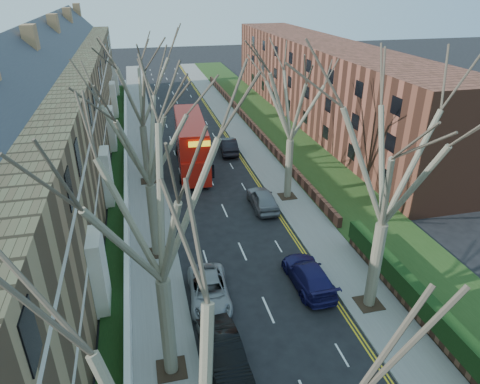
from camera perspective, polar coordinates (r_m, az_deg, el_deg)
pavement_left at (r=50.59m, az=-13.04°, el=6.41°), size 3.00×102.00×0.12m
pavement_right at (r=51.99m, az=0.35°, el=7.63°), size 3.00×102.00×0.12m
terrace_left at (r=42.03m, az=-23.97°, el=8.66°), size 9.70×78.00×13.60m
flats_right at (r=58.03m, az=10.77°, el=14.20°), size 13.97×54.00×10.00m
wall_hedge_right at (r=23.32m, az=29.22°, el=-19.66°), size 0.70×24.00×1.80m
front_wall_left at (r=42.93m, az=-14.94°, el=3.40°), size 0.30×78.00×1.00m
grass_verge_right at (r=53.18m, az=5.11°, el=8.06°), size 6.00×102.00×0.06m
tree_left_mid at (r=16.41m, az=-11.41°, el=0.14°), size 10.50×10.50×14.71m
tree_left_far at (r=25.88m, az=-12.68°, el=9.00°), size 10.15×10.15×14.22m
tree_left_dist at (r=37.48m, az=-13.47°, el=14.66°), size 10.50×10.50×14.71m
tree_right_mid at (r=21.64m, az=19.97°, el=5.54°), size 10.50×10.50×14.71m
tree_right_far at (r=33.76m, az=7.08°, el=13.39°), size 10.15×10.15×14.22m
double_decker_bus at (r=42.30m, az=-6.53°, el=6.37°), size 3.45×11.77×4.84m
car_left_mid at (r=21.68m, az=-2.13°, el=-20.73°), size 2.04×4.90×1.57m
car_left_far at (r=25.28m, az=-4.14°, el=-12.98°), size 2.57×5.03×1.36m
car_right_near at (r=26.58m, az=9.15°, el=-10.89°), size 2.14×5.10×1.47m
car_right_mid at (r=34.77m, az=3.06°, el=-0.91°), size 1.98×4.69×1.58m
car_right_far at (r=46.32m, az=-1.60°, el=6.22°), size 2.05×4.95×1.59m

